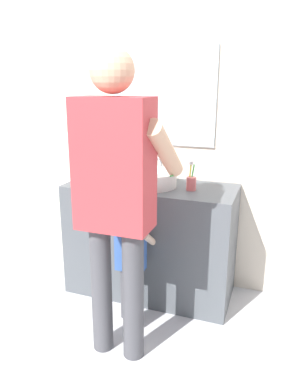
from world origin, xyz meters
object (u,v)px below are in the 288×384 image
toothbrush_cup (191,183)px  child_toddler (131,253)px  soap_bottle (111,171)px  adult_parent (116,184)px

toothbrush_cup → child_toddler: size_ratio=0.25×
soap_bottle → child_toddler: bearing=-52.9°
adult_parent → toothbrush_cup: bearing=69.7°
adult_parent → soap_bottle: bearing=117.0°
toothbrush_cup → soap_bottle: bearing=171.8°
toothbrush_cup → child_toddler: toothbrush_cup is taller
soap_bottle → child_toddler: (0.36, -0.47, -0.44)m
soap_bottle → adult_parent: adult_parent is taller
child_toddler → toothbrush_cup: bearing=50.5°
toothbrush_cup → soap_bottle: 0.68m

